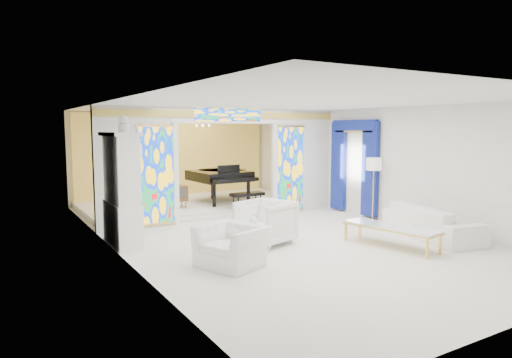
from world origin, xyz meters
TOP-DOWN VIEW (x-y plane):
  - floor at (0.00, 0.00)m, footprint 12.00×12.00m
  - ceiling at (0.00, 0.00)m, footprint 7.00×12.00m
  - wall_back at (0.00, 6.00)m, footprint 7.00×0.02m
  - wall_left at (-3.50, 0.00)m, footprint 0.02×12.00m
  - wall_right at (3.50, 0.00)m, footprint 0.02×12.00m
  - partition_wall at (0.00, 2.00)m, footprint 7.00×0.22m
  - stained_glass_left at (-2.03, 1.89)m, footprint 0.90×0.04m
  - stained_glass_right at (2.03, 1.89)m, footprint 0.90×0.04m
  - stained_glass_transom at (0.00, 1.89)m, footprint 2.00×0.04m
  - alcove_platform at (0.00, 4.10)m, footprint 6.80×3.80m
  - gold_curtain_back at (0.00, 5.88)m, footprint 6.70×0.10m
  - chandelier at (0.20, 4.00)m, footprint 0.48×0.48m
  - blue_drapes at (3.40, 0.70)m, footprint 0.14×1.85m
  - china_cabinet at (-3.22, 0.60)m, footprint 0.56×1.46m
  - armchair_left at (-1.95, -1.94)m, footprint 1.32×1.40m
  - armchair_right at (-0.60, -0.93)m, footprint 1.28×1.26m
  - sofa at (2.95, -2.36)m, footprint 1.55×2.65m
  - side_table at (-1.23, -1.50)m, footprint 0.64×0.64m
  - vase at (-1.23, -1.50)m, footprint 0.21×0.21m
  - coffee_table at (1.49, -2.49)m, footprint 0.99×2.10m
  - floor_lamp at (3.20, -0.28)m, footprint 0.51×0.51m
  - grand_piano at (0.72, 3.76)m, footprint 1.94×3.03m
  - tv_console at (-0.95, 3.32)m, footprint 0.57×0.41m

SIDE VIEW (x-z plane):
  - floor at x=0.00m, z-range 0.00..0.00m
  - alcove_platform at x=0.00m, z-range 0.00..0.18m
  - armchair_left at x=-1.95m, z-range 0.00..0.72m
  - sofa at x=2.95m, z-range 0.00..0.73m
  - side_table at x=-1.23m, z-range 0.10..0.71m
  - coffee_table at x=1.49m, z-range 0.19..0.64m
  - armchair_right at x=-0.60m, z-range 0.00..0.94m
  - tv_console at x=-0.95m, z-range 0.27..0.90m
  - vase at x=-1.23m, z-range 0.62..0.79m
  - grand_piano at x=0.72m, z-range 0.39..1.58m
  - china_cabinet at x=-3.22m, z-range -0.19..2.53m
  - stained_glass_left at x=-2.03m, z-range 0.10..2.50m
  - stained_glass_right at x=2.03m, z-range 0.10..2.50m
  - floor_lamp at x=3.20m, z-range 0.59..2.28m
  - wall_back at x=0.00m, z-range 0.00..3.00m
  - wall_left at x=-3.50m, z-range 0.00..3.00m
  - wall_right at x=3.50m, z-range 0.00..3.00m
  - gold_curtain_back at x=0.00m, z-range 0.05..2.95m
  - blue_drapes at x=3.40m, z-range 0.25..2.90m
  - partition_wall at x=0.00m, z-range 0.15..3.15m
  - chandelier at x=0.20m, z-range 2.40..2.70m
  - stained_glass_transom at x=0.00m, z-range 2.65..2.99m
  - ceiling at x=0.00m, z-range 2.99..3.01m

